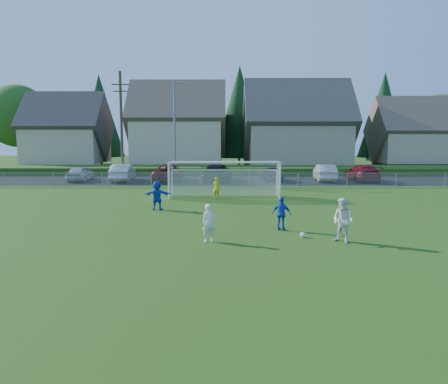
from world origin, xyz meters
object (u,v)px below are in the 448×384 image
(car_b, at_px, (123,173))
(player_white_a, at_px, (209,223))
(goalkeeper, at_px, (216,188))
(player_blue_a, at_px, (282,214))
(car_d, at_px, (217,173))
(car_e, at_px, (273,174))
(car_g, at_px, (363,173))
(car_a, at_px, (81,174))
(soccer_goal, at_px, (224,174))
(soccer_ball, at_px, (303,235))
(car_c, at_px, (168,173))
(player_white_b, at_px, (343,221))
(car_f, at_px, (325,173))
(player_blue_b, at_px, (157,195))

(car_b, bearing_deg, player_white_a, 107.76)
(goalkeeper, bearing_deg, player_white_a, 108.36)
(player_white_a, bearing_deg, player_blue_a, 13.94)
(car_d, distance_m, car_e, 5.16)
(car_g, bearing_deg, car_a, 0.06)
(player_white_a, xyz_separation_m, soccer_goal, (0.58, 12.60, 0.88))
(soccer_ball, xyz_separation_m, car_c, (-8.46, 22.42, 0.67))
(car_b, relative_size, car_e, 1.22)
(car_d, bearing_deg, car_b, 7.20)
(player_white_b, height_order, car_g, player_white_b)
(player_white_a, height_order, player_blue_a, player_white_a)
(car_f, bearing_deg, player_white_b, 82.90)
(car_b, bearing_deg, player_blue_a, 116.49)
(player_white_b, relative_size, player_blue_a, 1.18)
(car_d, bearing_deg, player_white_b, 110.36)
(car_d, relative_size, soccer_goal, 0.74)
(player_white_b, height_order, car_d, player_white_b)
(car_e, relative_size, soccer_goal, 0.54)
(player_white_a, relative_size, player_blue_a, 1.01)
(car_e, distance_m, car_f, 4.81)
(player_white_b, xyz_separation_m, player_blue_b, (-8.46, 7.67, -0.06))
(car_g, bearing_deg, car_b, 0.37)
(goalkeeper, distance_m, car_a, 17.11)
(player_blue_a, xyz_separation_m, car_e, (1.90, 21.44, -0.06))
(soccer_ball, distance_m, car_g, 24.50)
(player_blue_b, xyz_separation_m, car_g, (16.53, 15.77, -0.06))
(car_b, height_order, soccer_goal, soccer_goal)
(player_white_a, xyz_separation_m, car_a, (-12.80, 23.37, -0.05))
(car_f, xyz_separation_m, car_g, (3.47, -0.06, -0.00))
(player_blue_a, height_order, car_d, car_d)
(player_white_a, bearing_deg, player_white_b, -21.57)
(soccer_ball, distance_m, car_b, 25.85)
(car_f, bearing_deg, car_b, 4.36)
(player_white_b, distance_m, soccer_goal, 13.59)
(player_white_a, distance_m, car_d, 23.20)
(car_c, height_order, soccer_goal, soccer_goal)
(player_blue_a, xyz_separation_m, car_c, (-7.76, 21.02, 0.04))
(car_a, distance_m, car_d, 12.70)
(car_b, xyz_separation_m, soccer_goal, (9.42, -10.64, 0.83))
(car_d, relative_size, car_f, 1.18)
(player_blue_b, distance_m, car_f, 20.53)
(goalkeeper, height_order, soccer_goal, soccer_goal)
(player_blue_b, relative_size, car_b, 0.34)
(player_blue_b, distance_m, soccer_goal, 6.38)
(car_c, height_order, car_e, car_c)
(soccer_ball, bearing_deg, soccer_goal, 105.36)
(goalkeeper, xyz_separation_m, car_c, (-4.66, 11.09, 0.06))
(soccer_ball, relative_size, car_c, 0.04)
(car_b, xyz_separation_m, car_f, (18.68, 0.13, -0.03))
(soccer_ball, relative_size, player_blue_a, 0.15)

